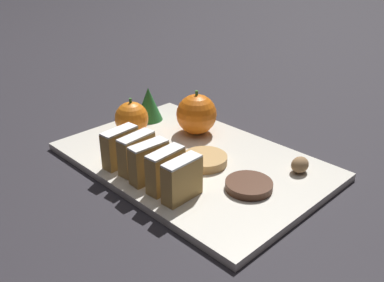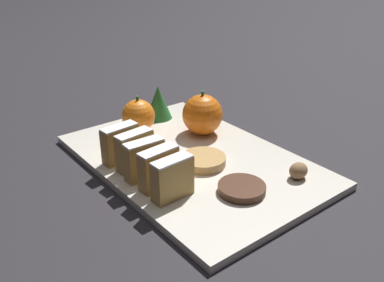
{
  "view_description": "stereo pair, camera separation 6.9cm",
  "coord_description": "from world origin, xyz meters",
  "px_view_note": "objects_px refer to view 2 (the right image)",
  "views": [
    {
      "loc": [
        -0.43,
        -0.44,
        0.34
      ],
      "look_at": [
        0.0,
        0.0,
        0.04
      ],
      "focal_mm": 40.0,
      "sensor_mm": 36.0,
      "label": 1
    },
    {
      "loc": [
        -0.38,
        -0.49,
        0.34
      ],
      "look_at": [
        0.0,
        0.0,
        0.04
      ],
      "focal_mm": 40.0,
      "sensor_mm": 36.0,
      "label": 2
    }
  ],
  "objects_px": {
    "walnut": "(298,171)",
    "chocolate_cookie": "(242,188)",
    "orange_near": "(202,115)",
    "orange_far": "(138,116)"
  },
  "relations": [
    {
      "from": "orange_near",
      "to": "chocolate_cookie",
      "type": "bearing_deg",
      "value": -113.61
    },
    {
      "from": "walnut",
      "to": "chocolate_cookie",
      "type": "relative_size",
      "value": 0.45
    },
    {
      "from": "orange_near",
      "to": "walnut",
      "type": "distance_m",
      "value": 0.21
    },
    {
      "from": "chocolate_cookie",
      "to": "orange_far",
      "type": "bearing_deg",
      "value": 90.86
    },
    {
      "from": "walnut",
      "to": "chocolate_cookie",
      "type": "xyz_separation_m",
      "value": [
        -0.09,
        0.02,
        -0.01
      ]
    },
    {
      "from": "walnut",
      "to": "chocolate_cookie",
      "type": "bearing_deg",
      "value": 165.43
    },
    {
      "from": "orange_near",
      "to": "chocolate_cookie",
      "type": "height_order",
      "value": "orange_near"
    },
    {
      "from": "orange_near",
      "to": "orange_far",
      "type": "bearing_deg",
      "value": 137.44
    },
    {
      "from": "orange_far",
      "to": "walnut",
      "type": "height_order",
      "value": "orange_far"
    },
    {
      "from": "chocolate_cookie",
      "to": "walnut",
      "type": "bearing_deg",
      "value": -14.57
    }
  ]
}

